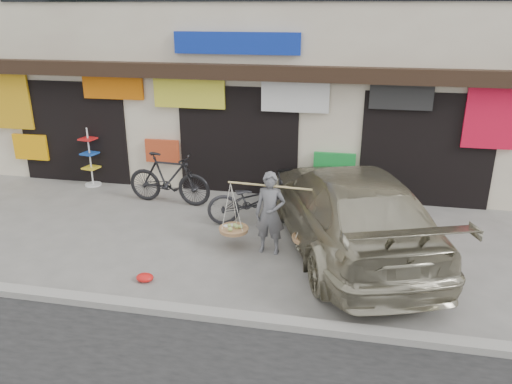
% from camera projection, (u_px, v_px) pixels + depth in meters
% --- Properties ---
extents(ground, '(70.00, 70.00, 0.00)m').
position_uv_depth(ground, '(198.00, 253.00, 9.68)').
color(ground, gray).
rests_on(ground, ground).
extents(kerb, '(70.00, 0.25, 0.12)m').
position_uv_depth(kerb, '(159.00, 308.00, 7.82)').
color(kerb, gray).
rests_on(kerb, ground).
extents(shophouse_block, '(14.00, 6.32, 7.00)m').
position_uv_depth(shophouse_block, '(261.00, 45.00, 14.36)').
color(shophouse_block, beige).
rests_on(shophouse_block, ground).
extents(street_vendor, '(2.02, 0.67, 1.63)m').
position_uv_depth(street_vendor, '(270.00, 216.00, 9.49)').
color(street_vendor, slate).
rests_on(street_vendor, ground).
extents(bike_1, '(2.14, 0.77, 1.26)m').
position_uv_depth(bike_1, '(169.00, 179.00, 11.93)').
color(bike_1, black).
rests_on(bike_1, ground).
extents(bike_2, '(2.17, 1.23, 1.08)m').
position_uv_depth(bike_2, '(255.00, 201.00, 10.82)').
color(bike_2, black).
rests_on(bike_2, ground).
extents(suv, '(4.13, 6.17, 1.66)m').
position_uv_depth(suv, '(347.00, 208.00, 9.68)').
color(suv, '#A59F85').
rests_on(suv, ground).
extents(display_rack, '(0.44, 0.44, 1.57)m').
position_uv_depth(display_rack, '(91.00, 163.00, 13.15)').
color(display_rack, silver).
rests_on(display_rack, ground).
extents(red_bag, '(0.31, 0.25, 0.14)m').
position_uv_depth(red_bag, '(145.00, 278.00, 8.69)').
color(red_bag, red).
rests_on(red_bag, ground).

